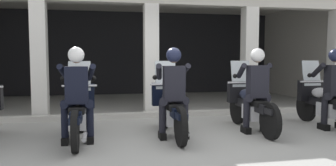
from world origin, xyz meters
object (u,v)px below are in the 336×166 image
at_px(police_officer_left, 77,87).
at_px(police_officer_far_right, 334,82).
at_px(police_officer_center, 174,85).
at_px(motorcycle_far_right, 324,102).
at_px(motorcycle_left, 79,111).
at_px(motorcycle_right, 250,104).
at_px(motorcycle_center, 170,108).
at_px(police_officer_right, 257,83).

relative_size(police_officer_left, police_officer_far_right, 1.00).
distance_m(police_officer_center, motorcycle_far_right, 3.28).
xyz_separation_m(motorcycle_left, police_officer_center, (1.61, -0.26, 0.44)).
height_order(police_officer_left, motorcycle_far_right, police_officer_left).
distance_m(police_officer_left, motorcycle_right, 3.29).
height_order(police_officer_left, police_officer_center, same).
xyz_separation_m(motorcycle_right, police_officer_far_right, (1.61, -0.32, 0.44)).
relative_size(motorcycle_center, police_officer_center, 1.29).
xyz_separation_m(motorcycle_center, police_officer_center, (-0.00, -0.28, 0.44)).
height_order(motorcycle_left, motorcycle_right, same).
bearing_deg(motorcycle_right, police_officer_right, -87.45).
xyz_separation_m(motorcycle_left, police_officer_left, (-0.00, -0.28, 0.44)).
height_order(motorcycle_center, motorcycle_far_right, same).
distance_m(motorcycle_left, motorcycle_right, 3.23).
bearing_deg(motorcycle_far_right, motorcycle_right, -173.83).
bearing_deg(police_officer_right, police_officer_far_right, 1.61).
relative_size(motorcycle_right, police_officer_far_right, 1.29).
xyz_separation_m(police_officer_left, motorcycle_far_right, (4.85, 0.41, -0.44)).
bearing_deg(motorcycle_far_right, police_officer_far_right, -82.89).
bearing_deg(motorcycle_right, motorcycle_far_right, 1.61).
height_order(motorcycle_left, police_officer_far_right, police_officer_far_right).
relative_size(police_officer_left, motorcycle_far_right, 0.78).
relative_size(police_officer_left, police_officer_center, 1.00).
bearing_deg(police_officer_left, motorcycle_far_right, 9.98).
bearing_deg(motorcycle_far_right, motorcycle_center, -170.92).
bearing_deg(police_officer_left, police_officer_right, 7.95).
height_order(motorcycle_left, police_officer_right, police_officer_right).
bearing_deg(police_officer_center, police_officer_far_right, 6.18).
bearing_deg(police_officer_center, motorcycle_center, 94.22).
bearing_deg(motorcycle_right, police_officer_left, -169.46).
bearing_deg(motorcycle_left, motorcycle_right, 7.95).
height_order(motorcycle_center, police_officer_center, police_officer_center).
bearing_deg(police_officer_far_right, police_officer_left, -171.19).
xyz_separation_m(police_officer_center, police_officer_right, (1.62, 0.13, 0.00)).
distance_m(motorcycle_right, police_officer_right, 0.52).
height_order(motorcycle_right, motorcycle_far_right, same).
relative_size(motorcycle_far_right, police_officer_far_right, 1.29).
bearing_deg(police_officer_center, motorcycle_far_right, 11.18).
bearing_deg(motorcycle_far_right, police_officer_left, -167.85).
height_order(police_officer_right, motorcycle_far_right, police_officer_right).
bearing_deg(police_officer_far_right, police_officer_right, -173.83).
bearing_deg(police_officer_left, motorcycle_right, 12.93).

